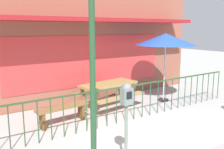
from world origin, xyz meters
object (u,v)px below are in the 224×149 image
parking_meter_near (126,104)px  patio_umbrella (166,40)px  patio_bench (63,111)px  picnic_table_left (109,88)px  street_lamp (92,24)px

parking_meter_near → patio_umbrella: bearing=36.8°
patio_bench → parking_meter_near: size_ratio=0.92×
patio_umbrella → picnic_table_left: bearing=167.9°
parking_meter_near → street_lamp: (-0.42, 0.40, 1.30)m
picnic_table_left → patio_umbrella: patio_umbrella is taller
picnic_table_left → patio_umbrella: bearing=-12.1°
picnic_table_left → street_lamp: street_lamp is taller
parking_meter_near → street_lamp: size_ratio=0.41×
patio_umbrella → parking_meter_near: (-3.60, -2.69, -0.87)m
street_lamp → patio_bench: bearing=81.3°
patio_umbrella → street_lamp: street_lamp is taller
parking_meter_near → street_lamp: 1.42m
parking_meter_near → street_lamp: street_lamp is taller
patio_bench → street_lamp: size_ratio=0.37×
patio_bench → parking_meter_near: bearing=-88.2°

